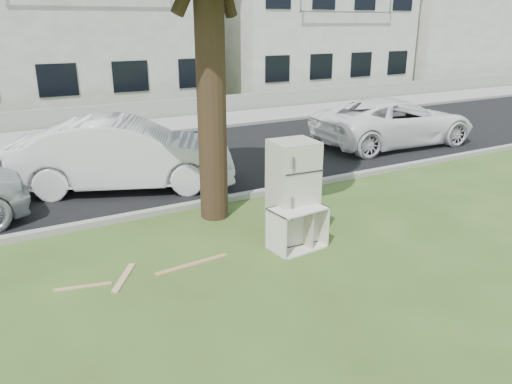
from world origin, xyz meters
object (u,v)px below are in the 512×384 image
car_center (124,154)px  fridge (293,191)px  car_right (394,122)px  cabinet (297,228)px

car_center → fridge: bearing=-136.0°
fridge → car_right: size_ratio=0.34×
fridge → car_center: bearing=116.2°
cabinet → car_center: 4.95m
cabinet → fridge: bearing=64.8°
cabinet → car_center: size_ratio=0.19×
fridge → car_center: size_ratio=0.36×
cabinet → car_right: (6.86, 4.84, 0.36)m
car_center → car_right: 8.48m
fridge → car_right: (6.73, 4.49, -0.17)m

